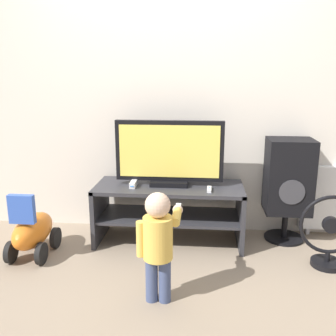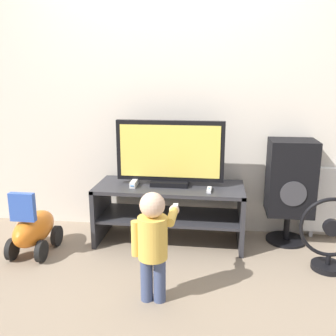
{
  "view_description": "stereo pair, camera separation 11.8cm",
  "coord_description": "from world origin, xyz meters",
  "views": [
    {
      "loc": [
        0.27,
        -2.76,
        1.41
      ],
      "look_at": [
        0.0,
        0.15,
        0.68
      ],
      "focal_mm": 40.0,
      "sensor_mm": 36.0,
      "label": 1
    },
    {
      "loc": [
        0.38,
        -2.74,
        1.41
      ],
      "look_at": [
        0.0,
        0.15,
        0.68
      ],
      "focal_mm": 40.0,
      "sensor_mm": 36.0,
      "label": 2
    }
  ],
  "objects": [
    {
      "name": "remote_primary",
      "position": [
        0.33,
        0.14,
        0.51
      ],
      "size": [
        0.04,
        0.13,
        0.03
      ],
      "color": "white",
      "rests_on": "tv_stand"
    },
    {
      "name": "television",
      "position": [
        0.0,
        0.28,
        0.77
      ],
      "size": [
        0.9,
        0.2,
        0.55
      ],
      "color": "black",
      "rests_on": "tv_stand"
    },
    {
      "name": "ground_plane",
      "position": [
        0.0,
        0.0,
        0.0
      ],
      "size": [
        16.0,
        16.0,
        0.0
      ],
      "primitive_type": "plane",
      "color": "gray"
    },
    {
      "name": "speaker_tower",
      "position": [
        1.01,
        0.38,
        0.55
      ],
      "size": [
        0.38,
        0.34,
        0.89
      ],
      "color": "black",
      "rests_on": "ground_plane"
    },
    {
      "name": "tv_stand",
      "position": [
        0.0,
        0.25,
        0.33
      ],
      "size": [
        1.24,
        0.51,
        0.5
      ],
      "color": "#2D2D33",
      "rests_on": "ground_plane"
    },
    {
      "name": "wall_back",
      "position": [
        0.0,
        0.59,
        1.3
      ],
      "size": [
        10.0,
        0.06,
        2.6
      ],
      "color": "silver",
      "rests_on": "ground_plane"
    },
    {
      "name": "game_console",
      "position": [
        -0.29,
        0.21,
        0.52
      ],
      "size": [
        0.05,
        0.19,
        0.05
      ],
      "color": "white",
      "rests_on": "tv_stand"
    },
    {
      "name": "child",
      "position": [
        0.01,
        -0.64,
        0.43
      ],
      "size": [
        0.28,
        0.42,
        0.72
      ],
      "color": "#3F4C72",
      "rests_on": "ground_plane"
    },
    {
      "name": "floor_fan",
      "position": [
        1.23,
        -0.09,
        0.25
      ],
      "size": [
        0.46,
        0.24,
        0.56
      ],
      "color": "black",
      "rests_on": "ground_plane"
    },
    {
      "name": "ride_on_toy",
      "position": [
        -1.05,
        -0.12,
        0.21
      ],
      "size": [
        0.28,
        0.52,
        0.55
      ],
      "color": "orange",
      "rests_on": "ground_plane"
    }
  ]
}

